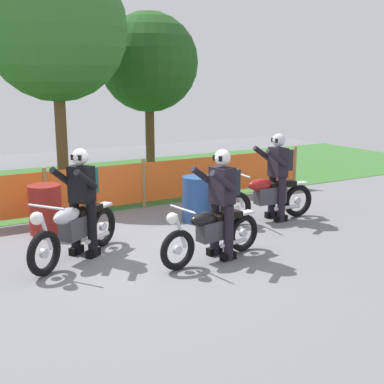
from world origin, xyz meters
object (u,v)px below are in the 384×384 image
motorcycle_third (75,230)px  rider_trailing (278,172)px  rider_lead (222,198)px  motorcycle_trailing (267,197)px  spare_drum (197,199)px  oil_drum (45,209)px  motorcycle_lead (212,232)px  rider_third (82,196)px

motorcycle_third → rider_trailing: (4.10, 0.26, 0.47)m
rider_lead → rider_trailing: 2.46m
motorcycle_third → rider_lead: 2.29m
motorcycle_trailing → spare_drum: (-1.18, 0.66, -0.04)m
rider_trailing → oil_drum: rider_trailing is taller
motorcycle_trailing → rider_lead: (-1.88, -1.28, 0.48)m
motorcycle_third → motorcycle_trailing: bearing=148.5°
motorcycle_third → motorcycle_lead: bearing=114.2°
motorcycle_lead → rider_third: rider_third is taller
motorcycle_third → rider_lead: (2.00, -1.01, 0.47)m
motorcycle_lead → spare_drum: motorcycle_lead is taller
rider_lead → motorcycle_trailing: bearing=-154.7°
rider_lead → motorcycle_lead: bearing=0.5°
motorcycle_trailing → rider_third: rider_third is taller
motorcycle_trailing → rider_lead: size_ratio=1.23×
oil_drum → motorcycle_lead: bearing=-55.1°
rider_trailing → spare_drum: rider_trailing is taller
motorcycle_trailing → rider_lead: 2.32m
rider_lead → spare_drum: (0.70, 1.94, -0.51)m
oil_drum → rider_third: bearing=-81.1°
motorcycle_third → oil_drum: size_ratio=2.01×
rider_lead → rider_trailing: same height
motorcycle_trailing → rider_third: (-3.69, -0.14, 0.48)m
motorcycle_trailing → motorcycle_third: size_ratio=1.18×
motorcycle_trailing → motorcycle_third: (-3.88, -0.27, 0.00)m
motorcycle_lead → spare_drum: bearing=-123.6°
motorcycle_third → spare_drum: bearing=163.5°
rider_trailing → rider_third: (-3.92, -0.12, 0.00)m
motorcycle_trailing → oil_drum: (-3.92, 1.32, -0.04)m
motorcycle_trailing → oil_drum: size_ratio=2.36×
rider_trailing → spare_drum: size_ratio=1.92×
rider_lead → spare_drum: size_ratio=1.92×
motorcycle_third → rider_trailing: 4.14m
rider_third → oil_drum: bearing=-116.6°
spare_drum → rider_third: bearing=-162.4°
motorcycle_trailing → oil_drum: bearing=-14.3°
motorcycle_trailing → rider_trailing: (0.22, -0.01, 0.48)m
rider_third → rider_trailing: bearing=146.3°
motorcycle_third → spare_drum: size_ratio=2.01×
rider_trailing → oil_drum: 4.39m
rider_third → motorcycle_trailing: bearing=146.6°
motorcycle_lead → motorcycle_trailing: bearing=-156.7°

